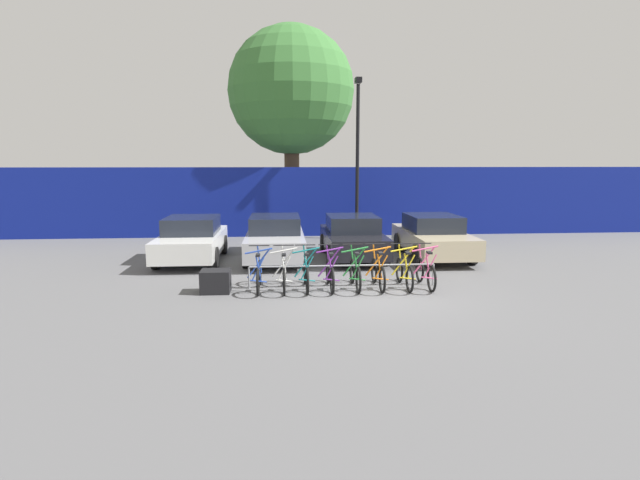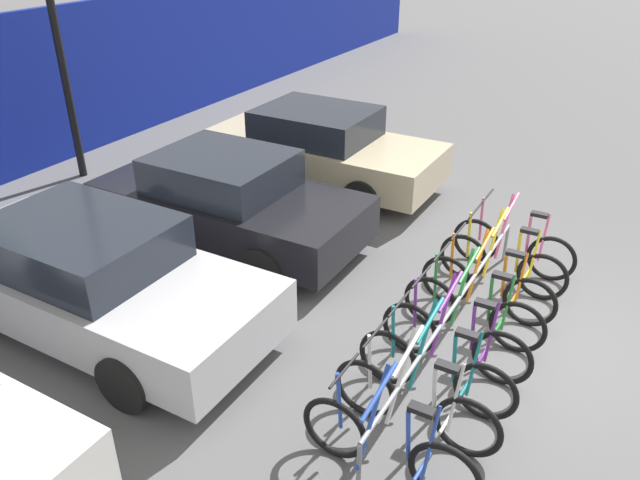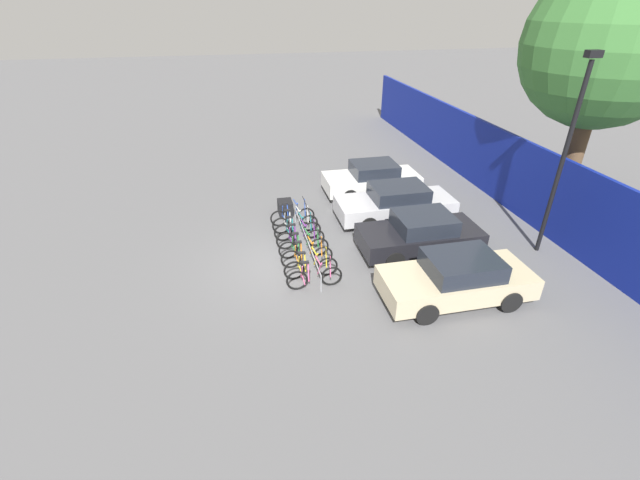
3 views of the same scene
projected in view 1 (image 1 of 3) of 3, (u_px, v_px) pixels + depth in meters
The scene contains 18 objects.
ground_plane at pixel (370, 293), 11.97m from camera, with size 120.00×120.00×0.00m, color #59595B.
hoarding_wall at pixel (331, 202), 21.10m from camera, with size 36.00×0.16×2.90m, color navy.
bike_rack at pixel (343, 268), 12.52m from camera, with size 4.72×0.04×0.57m.
bicycle_blue at pixel (259, 275), 12.23m from camera, with size 0.68×1.71×1.05m.
bicycle_white at pixel (284, 275), 12.27m from camera, with size 0.68×1.71×1.05m.
bicycle_teal at pixel (306, 274), 12.32m from camera, with size 0.68×1.71×1.05m.
bicycle_purple at pixel (330, 274), 12.36m from camera, with size 0.68×1.71×1.05m.
bicycle_green at pixel (355, 273), 12.41m from camera, with size 0.68×1.71×1.05m.
bicycle_orange at pixel (378, 273), 12.46m from camera, with size 0.68×1.71×1.05m.
bicycle_yellow at pixel (404, 273), 12.51m from camera, with size 0.68×1.71×1.05m.
bicycle_pink at pixel (425, 272), 12.55m from camera, with size 0.68×1.71×1.05m.
car_white at pixel (192, 239), 15.83m from camera, with size 1.91×4.12×1.40m.
car_silver at pixel (275, 238), 16.12m from camera, with size 1.91×4.50×1.40m.
car_black at pixel (353, 237), 16.24m from camera, with size 1.91×4.06×1.40m.
car_beige at pixel (433, 237), 16.40m from camera, with size 1.91×4.28×1.40m.
lamp_post at pixel (357, 151), 19.87m from camera, with size 0.24×0.44×6.37m.
cargo_crate at pixel (216, 281), 12.03m from camera, with size 0.70×0.56×0.55m, color black.
tree_behind_hoarding at pixel (291, 92), 22.01m from camera, with size 5.58×5.58×9.02m.
Camera 1 is at (-2.10, -11.50, 3.14)m, focal length 28.00 mm.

